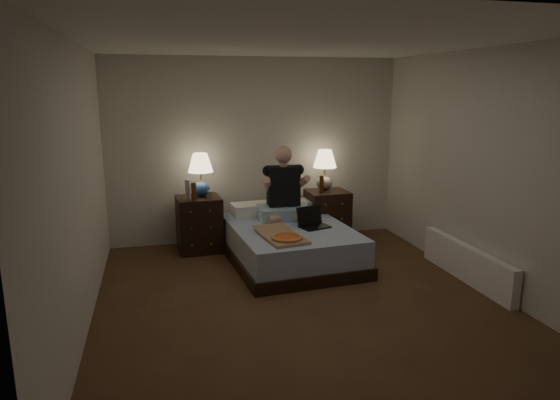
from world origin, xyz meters
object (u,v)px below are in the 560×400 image
object	(u,v)px
water_bottle	(188,189)
beer_bottle_right	(322,184)
nightstand_right	(327,216)
laptop	(315,218)
pizza_box	(287,238)
beer_bottle_left	(194,192)
radiator	(467,263)
lamp_left	(201,175)
soda_can	(209,195)
lamp_right	(325,170)
bed	(290,244)
person	(284,183)
nightstand_left	(199,224)

from	to	relation	value
water_bottle	beer_bottle_right	bearing A→B (deg)	0.28
nightstand_right	laptop	bearing A→B (deg)	-119.40
beer_bottle_right	pizza_box	distance (m)	1.52
beer_bottle_left	radiator	xyz separation A→B (m)	(2.84, -1.59, -0.63)
beer_bottle_right	laptop	distance (m)	0.87
lamp_left	soda_can	xyz separation A→B (m)	(0.08, -0.16, -0.23)
laptop	radiator	bearing A→B (deg)	-50.42
lamp_right	beer_bottle_left	size ratio (longest dim) A/B	2.43
laptop	radiator	xyz separation A→B (m)	(1.46, -0.95, -0.37)
soda_can	bed	bearing A→B (deg)	-32.92
lamp_left	water_bottle	bearing A→B (deg)	-144.46
lamp_right	laptop	distance (m)	1.09
soda_can	radiator	distance (m)	3.17
nightstand_right	laptop	distance (m)	0.98
beer_bottle_left	laptop	world-z (taller)	beer_bottle_left
pizza_box	radiator	bearing A→B (deg)	-22.56
beer_bottle_right	person	world-z (taller)	person
water_bottle	radiator	distance (m)	3.42
lamp_left	person	world-z (taller)	person
laptop	bed	bearing A→B (deg)	135.84
water_bottle	beer_bottle_right	world-z (taller)	water_bottle
water_bottle	laptop	world-z (taller)	water_bottle
lamp_right	pizza_box	xyz separation A→B (m)	(-0.90, -1.39, -0.50)
lamp_left	radiator	xyz separation A→B (m)	(2.72, -1.83, -0.80)
lamp_left	person	bearing A→B (deg)	-20.76
pizza_box	nightstand_left	bearing A→B (deg)	113.73
beer_bottle_left	radiator	bearing A→B (deg)	-29.34
water_bottle	beer_bottle_right	distance (m)	1.78
lamp_right	pizza_box	world-z (taller)	lamp_right
soda_can	beer_bottle_left	xyz separation A→B (m)	(-0.20, -0.07, 0.06)
bed	lamp_left	size ratio (longest dim) A/B	3.22
beer_bottle_left	pizza_box	world-z (taller)	beer_bottle_left
lamp_left	lamp_right	bearing A→B (deg)	0.98
lamp_left	water_bottle	size ratio (longest dim) A/B	2.24
soda_can	radiator	xyz separation A→B (m)	(2.64, -1.67, -0.57)
bed	nightstand_left	distance (m)	1.25
water_bottle	bed	bearing A→B (deg)	-27.98
water_bottle	lamp_left	bearing A→B (deg)	35.54
nightstand_right	bed	bearing A→B (deg)	-137.22
person	pizza_box	size ratio (longest dim) A/B	1.22
beer_bottle_right	laptop	world-z (taller)	beer_bottle_right
water_bottle	soda_can	size ratio (longest dim) A/B	2.50
nightstand_left	nightstand_right	world-z (taller)	nightstand_left
water_bottle	lamp_right	bearing A→B (deg)	4.78
nightstand_left	water_bottle	size ratio (longest dim) A/B	2.87
nightstand_left	radiator	world-z (taller)	nightstand_left
beer_bottle_right	laptop	xyz separation A→B (m)	(-0.34, -0.77, -0.25)
lamp_right	radiator	bearing A→B (deg)	-61.04
nightstand_right	person	bearing A→B (deg)	-155.49
water_bottle	person	size ratio (longest dim) A/B	0.27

